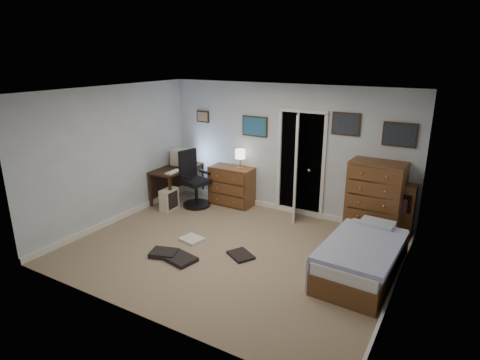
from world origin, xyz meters
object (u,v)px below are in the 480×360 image
computer_desk (174,174)px  bed (361,257)px  low_dresser (232,186)px  office_chair (194,185)px  tall_dresser (375,199)px

computer_desk → bed: size_ratio=0.70×
computer_desk → low_dresser: bearing=14.5°
office_chair → bed: office_chair is taller
office_chair → tall_dresser: tall_dresser is taller
office_chair → bed: bearing=-2.9°
tall_dresser → office_chair: bearing=-170.1°
bed → low_dresser: bearing=156.5°
computer_desk → tall_dresser: 4.11m
office_chair → tall_dresser: size_ratio=0.88×
low_dresser → tall_dresser: size_ratio=0.69×
computer_desk → low_dresser: 1.28m
office_chair → low_dresser: size_ratio=1.28×
computer_desk → bed: computer_desk is taller
tall_dresser → bed: 1.52m
computer_desk → office_chair: (0.59, -0.10, -0.11)m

